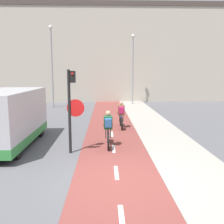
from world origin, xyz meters
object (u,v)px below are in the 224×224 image
at_px(street_lamp_sidewalk, 133,62).
at_px(van, 7,119).
at_px(traffic_light_pole, 71,102).
at_px(street_lamp_far, 52,58).
at_px(cyclist_far, 121,116).
at_px(cyclist_near, 108,130).

distance_m(street_lamp_sidewalk, van, 16.26).
height_order(street_lamp_sidewalk, van, street_lamp_sidewalk).
distance_m(traffic_light_pole, van, 3.17).
height_order(traffic_light_pole, van, traffic_light_pole).
height_order(street_lamp_far, van, street_lamp_far).
bearing_deg(street_lamp_sidewalk, street_lamp_far, -164.00).
xyz_separation_m(traffic_light_pole, cyclist_far, (2.19, 4.41, -1.27)).
xyz_separation_m(street_lamp_sidewalk, van, (-6.92, -14.41, -3.01)).
bearing_deg(cyclist_near, van, 176.99).
distance_m(cyclist_far, van, 6.12).
distance_m(street_lamp_sidewalk, cyclist_near, 15.26).
xyz_separation_m(traffic_light_pole, cyclist_near, (1.40, 0.80, -1.27)).
bearing_deg(traffic_light_pole, cyclist_far, 63.55).
distance_m(cyclist_near, van, 4.32).
distance_m(traffic_light_pole, cyclist_near, 2.05).
xyz_separation_m(traffic_light_pole, street_lamp_far, (-3.44, 13.29, 2.40)).
relative_size(traffic_light_pole, cyclist_near, 1.77).
bearing_deg(van, cyclist_far, 33.70).
distance_m(street_lamp_far, street_lamp_sidewalk, 7.78).
xyz_separation_m(cyclist_far, van, (-5.08, -3.38, 0.45)).
bearing_deg(cyclist_far, traffic_light_pole, -116.45).
relative_size(traffic_light_pole, street_lamp_sidewalk, 0.47).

